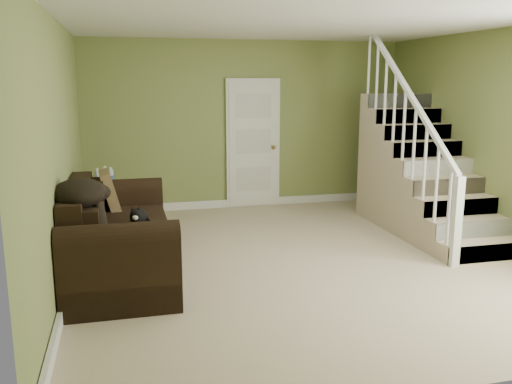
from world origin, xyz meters
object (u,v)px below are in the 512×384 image
sofa (115,240)px  banana (127,234)px  side_table (107,209)px  cat (139,216)px

sofa → banana: bearing=-74.4°
side_table → banana: side_table is taller
cat → banana: bearing=-95.9°
sofa → banana: sofa is taller
sofa → side_table: (-0.12, 1.53, -0.02)m
sofa → side_table: 1.54m
sofa → cat: (0.25, -0.01, 0.24)m
side_table → cat: side_table is taller
cat → banana: cat is taller
side_table → banana: bearing=-82.9°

